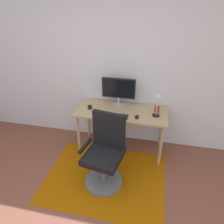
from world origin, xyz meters
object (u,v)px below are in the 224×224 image
object	(u,v)px
computer_mouse	(137,117)
keyboard	(114,116)
desk	(122,115)
monitor	(119,89)
coffee_cup	(157,109)
desk_lamp	(158,101)
office_chair	(105,157)
cell_phone	(90,107)

from	to	relation	value
computer_mouse	keyboard	bearing A→B (deg)	-175.65
desk	monitor	xyz separation A→B (m)	(-0.09, 0.17, 0.36)
coffee_cup	computer_mouse	bearing A→B (deg)	-137.73
monitor	desk_lamp	bearing A→B (deg)	-19.71
coffee_cup	desk_lamp	size ratio (longest dim) A/B	0.24
monitor	desk_lamp	size ratio (longest dim) A/B	1.41
monitor	computer_mouse	bearing A→B (deg)	-44.74
coffee_cup	office_chair	world-z (taller)	office_chair
coffee_cup	cell_phone	world-z (taller)	coffee_cup
keyboard	desk_lamp	size ratio (longest dim) A/B	1.14
monitor	computer_mouse	size ratio (longest dim) A/B	5.10
monitor	desk_lamp	world-z (taller)	monitor
desk_lamp	cell_phone	bearing A→B (deg)	177.52
keyboard	cell_phone	xyz separation A→B (m)	(-0.43, 0.19, -0.00)
keyboard	coffee_cup	size ratio (longest dim) A/B	4.66
desk	computer_mouse	bearing A→B (deg)	-33.07
keyboard	cell_phone	distance (m)	0.47
desk_lamp	office_chair	distance (m)	1.09
monitor	coffee_cup	distance (m)	0.67
desk	desk_lamp	world-z (taller)	desk_lamp
computer_mouse	office_chair	world-z (taller)	office_chair
desk	computer_mouse	world-z (taller)	computer_mouse
monitor	coffee_cup	size ratio (longest dim) A/B	5.74
desk	monitor	size ratio (longest dim) A/B	2.68
monitor	office_chair	xyz separation A→B (m)	(-0.00, -0.92, -0.60)
coffee_cup	desk_lamp	xyz separation A→B (m)	(-0.01, -0.13, 0.20)
coffee_cup	cell_phone	xyz separation A→B (m)	(-1.06, -0.09, -0.04)
keyboard	office_chair	distance (m)	0.64
desk	cell_phone	bearing A→B (deg)	-179.78
computer_mouse	desk_lamp	size ratio (longest dim) A/B	0.28
keyboard	office_chair	world-z (taller)	office_chair
office_chair	desk	bearing A→B (deg)	93.15
keyboard	coffee_cup	bearing A→B (deg)	24.09
desk_lamp	keyboard	bearing A→B (deg)	-166.63
keyboard	monitor	bearing A→B (deg)	89.75
keyboard	coffee_cup	distance (m)	0.68
keyboard	desk_lamp	xyz separation A→B (m)	(0.62, 0.15, 0.24)
desk	office_chair	xyz separation A→B (m)	(-0.09, -0.75, -0.24)
cell_phone	office_chair	distance (m)	0.92
keyboard	computer_mouse	size ratio (longest dim) A/B	4.13
cell_phone	monitor	bearing A→B (deg)	0.53
desk	monitor	bearing A→B (deg)	116.49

